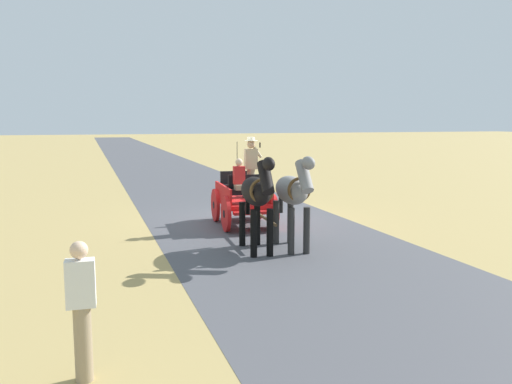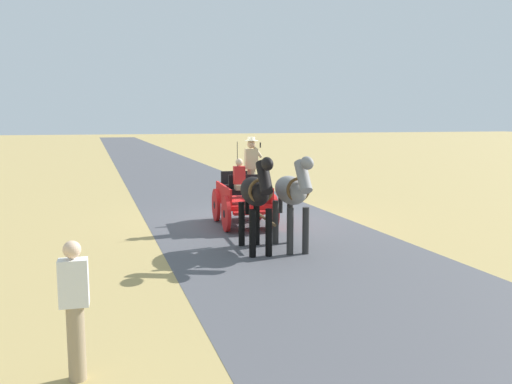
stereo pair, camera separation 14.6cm
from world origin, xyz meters
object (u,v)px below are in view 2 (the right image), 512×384
Objects in this scene: horse_drawn_carriage at (244,197)px; pedestrian_walking at (75,307)px; horse_near_side at (292,193)px; horse_off_side at (256,194)px.

pedestrian_walking is at bearing 61.92° from horse_drawn_carriage.
horse_drawn_carriage is 3.10m from horse_near_side.
horse_near_side is at bearing 176.88° from horse_off_side.
horse_off_side is 1.36× the size of pedestrian_walking.
horse_near_side is 0.84m from horse_off_side.
horse_near_side reaches higher than pedestrian_walking.
pedestrian_walking is (4.30, 8.06, 0.05)m from horse_drawn_carriage.
horse_drawn_carriage is at bearing -118.08° from pedestrian_walking.
horse_drawn_carriage reaches higher than horse_near_side.
horse_off_side is (0.59, 3.00, 0.51)m from horse_drawn_carriage.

